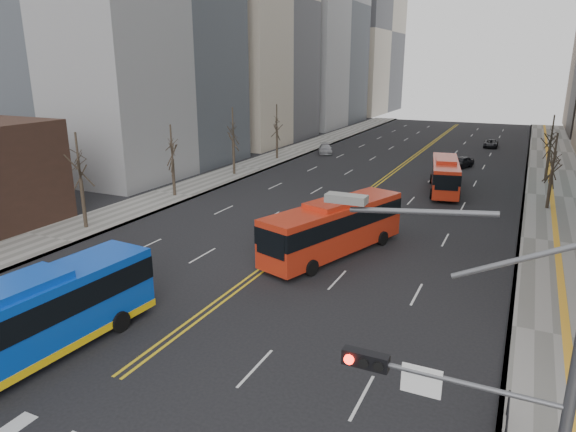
% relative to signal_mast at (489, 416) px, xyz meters
% --- Properties ---
extents(sidewalk_right, '(7.00, 130.00, 0.15)m').
position_rel_signal_mast_xyz_m(sidewalk_right, '(3.73, 43.00, -4.78)').
color(sidewalk_right, slate).
rests_on(sidewalk_right, ground).
extents(sidewalk_left, '(5.00, 130.00, 0.15)m').
position_rel_signal_mast_xyz_m(sidewalk_left, '(-30.27, 43.00, -4.78)').
color(sidewalk_left, slate).
rests_on(sidewalk_left, ground).
extents(centerline, '(0.55, 100.00, 0.01)m').
position_rel_signal_mast_xyz_m(centerline, '(-13.77, 53.00, -4.85)').
color(centerline, gold).
rests_on(centerline, ground).
extents(signal_mast, '(5.37, 0.37, 9.39)m').
position_rel_signal_mast_xyz_m(signal_mast, '(0.00, 0.00, 0.00)').
color(signal_mast, slate).
rests_on(signal_mast, ground).
extents(street_trees, '(35.20, 47.20, 7.60)m').
position_rel_signal_mast_xyz_m(street_trees, '(-20.94, 32.55, 0.02)').
color(street_trees, '#33271F').
rests_on(street_trees, ground).
extents(blue_bus, '(3.66, 13.02, 3.72)m').
position_rel_signal_mast_xyz_m(blue_bus, '(-17.90, 2.00, -2.90)').
color(blue_bus, blue).
rests_on(blue_bus, ground).
extents(red_bus_near, '(6.31, 11.91, 3.69)m').
position_rel_signal_mast_xyz_m(red_bus_near, '(-10.74, 19.91, -2.81)').
color(red_bus_near, red).
rests_on(red_bus_near, ground).
extents(red_bus_far, '(4.22, 10.69, 3.33)m').
position_rel_signal_mast_xyz_m(red_bus_far, '(-6.91, 40.93, -3.00)').
color(red_bus_far, red).
rests_on(red_bus_far, ground).
extents(car_dark_mid, '(3.06, 4.33, 1.37)m').
position_rel_signal_mast_xyz_m(car_dark_mid, '(-6.97, 54.36, -4.17)').
color(car_dark_mid, black).
rests_on(car_dark_mid, ground).
extents(car_silver, '(3.40, 4.79, 1.29)m').
position_rel_signal_mast_xyz_m(car_silver, '(-25.67, 57.10, -4.21)').
color(car_silver, '#A2A1A7').
rests_on(car_silver, ground).
extents(car_dark_far, '(1.98, 4.21, 1.16)m').
position_rel_signal_mast_xyz_m(car_dark_far, '(-4.96, 72.86, -4.27)').
color(car_dark_far, black).
rests_on(car_dark_far, ground).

